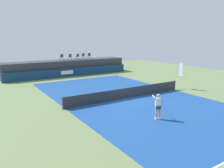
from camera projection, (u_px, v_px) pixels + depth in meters
ground_plane at (110, 91)px, 22.70m from camera, size 48.00×48.00×0.00m
court_inner at (128, 98)px, 20.22m from camera, size 12.00×22.00×0.00m
sponsor_wall at (71, 72)px, 31.26m from camera, size 18.00×0.22×1.20m
spectator_platform at (67, 67)px, 32.65m from camera, size 18.00×2.80×2.20m
spectator_chair_far_left at (62, 57)px, 32.12m from camera, size 0.46×0.46×0.89m
spectator_chair_left at (70, 57)px, 32.28m from camera, size 0.46×0.46×0.89m
spectator_chair_center at (77, 56)px, 32.89m from camera, size 0.47×0.47×0.89m
spectator_chair_right at (83, 56)px, 33.69m from camera, size 0.47×0.47×0.89m
spectator_chair_far_right at (89, 55)px, 34.44m from camera, size 0.45×0.45×0.89m
umpire_chair at (181, 74)px, 23.58m from camera, size 0.46×0.46×2.76m
tennis_net at (128, 93)px, 20.12m from camera, size 12.40×0.02×0.95m
net_post_near at (63, 103)px, 16.88m from camera, size 0.10×0.10×1.00m
net_post_far at (175, 85)px, 23.36m from camera, size 0.10×0.10×1.00m
tennis_player at (158, 105)px, 14.78m from camera, size 0.65×1.26×1.77m
tennis_ball at (69, 89)px, 23.78m from camera, size 0.07×0.07×0.07m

